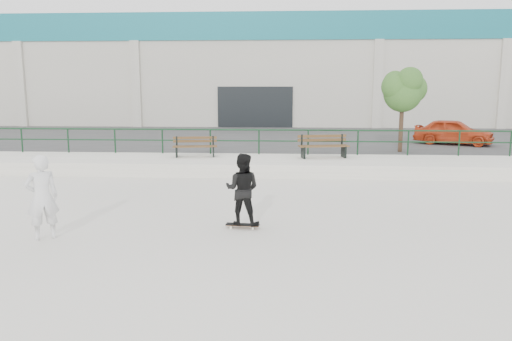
# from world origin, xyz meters

# --- Properties ---
(ground) EXTENTS (120.00, 120.00, 0.00)m
(ground) POSITION_xyz_m (0.00, 0.00, 0.00)
(ground) COLOR #BAB7AA
(ground) RESTS_ON ground
(ledge) EXTENTS (30.00, 3.00, 0.50)m
(ledge) POSITION_xyz_m (0.00, 9.50, 0.25)
(ledge) COLOR beige
(ledge) RESTS_ON ground
(parking_strip) EXTENTS (60.00, 14.00, 0.50)m
(parking_strip) POSITION_xyz_m (0.00, 18.00, 0.25)
(parking_strip) COLOR #363636
(parking_strip) RESTS_ON ground
(railing) EXTENTS (28.00, 0.06, 1.03)m
(railing) POSITION_xyz_m (-0.00, 10.80, 1.24)
(railing) COLOR #14371E
(railing) RESTS_ON ledge
(commercial_building) EXTENTS (44.20, 16.33, 8.00)m
(commercial_building) POSITION_xyz_m (-0.00, 31.99, 4.58)
(commercial_building) COLOR #AAA799
(commercial_building) RESTS_ON ground
(bench_left) EXTENTS (1.79, 0.77, 0.80)m
(bench_left) POSITION_xyz_m (-1.49, 9.96, 0.89)
(bench_left) COLOR #4C371A
(bench_left) RESTS_ON ledge
(bench_right) EXTENTS (2.02, 0.93, 0.90)m
(bench_right) POSITION_xyz_m (3.55, 9.99, 0.94)
(bench_right) COLOR #4C371A
(bench_right) RESTS_ON ledge
(tree) EXTENTS (1.99, 1.77, 3.53)m
(tree) POSITION_xyz_m (6.97, 11.96, 3.15)
(tree) COLOR #4C3426
(tree) RESTS_ON parking_strip
(red_car) EXTENTS (3.86, 2.79, 1.22)m
(red_car) POSITION_xyz_m (10.06, 14.81, 1.11)
(red_car) COLOR #BA3716
(red_car) RESTS_ON parking_strip
(skateboard) EXTENTS (0.79, 0.27, 0.09)m
(skateboard) POSITION_xyz_m (1.12, 1.79, 0.07)
(skateboard) COLOR black
(skateboard) RESTS_ON ground
(standing_skater) EXTENTS (0.89, 0.74, 1.67)m
(standing_skater) POSITION_xyz_m (1.12, 1.79, 0.93)
(standing_skater) COLOR black
(standing_skater) RESTS_ON skateboard
(seated_skater) EXTENTS (0.81, 0.75, 1.86)m
(seated_skater) POSITION_xyz_m (-3.09, 0.69, 0.93)
(seated_skater) COLOR silver
(seated_skater) RESTS_ON ground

